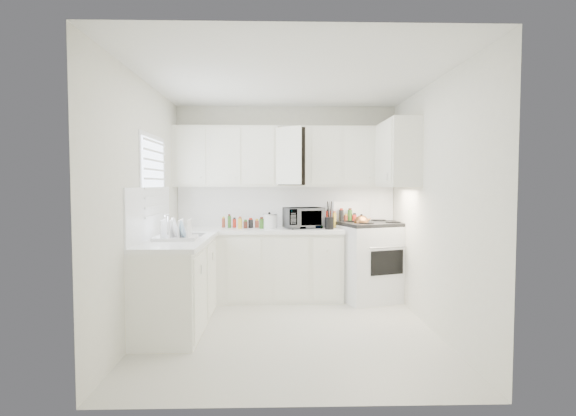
{
  "coord_description": "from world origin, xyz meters",
  "views": [
    {
      "loc": [
        -0.14,
        -4.58,
        1.53
      ],
      "look_at": [
        0.0,
        0.7,
        1.25
      ],
      "focal_mm": 27.79,
      "sensor_mm": 36.0,
      "label": 1
    }
  ],
  "objects_px": {
    "microwave": "(304,216)",
    "utensil_crock": "(329,215)",
    "stove": "(372,250)",
    "tea_kettle": "(361,222)",
    "dish_rack": "(175,228)",
    "rice_cooker": "(269,220)"
  },
  "relations": [
    {
      "from": "utensil_crock",
      "to": "dish_rack",
      "type": "distance_m",
      "value": 2.03
    },
    {
      "from": "stove",
      "to": "rice_cooker",
      "type": "xyz_separation_m",
      "value": [
        -1.37,
        0.05,
        0.4
      ]
    },
    {
      "from": "microwave",
      "to": "stove",
      "type": "bearing_deg",
      "value": -19.46
    },
    {
      "from": "microwave",
      "to": "dish_rack",
      "type": "xyz_separation_m",
      "value": [
        -1.42,
        -1.2,
        -0.05
      ]
    },
    {
      "from": "rice_cooker",
      "to": "utensil_crock",
      "type": "xyz_separation_m",
      "value": [
        0.78,
        -0.17,
        0.08
      ]
    },
    {
      "from": "utensil_crock",
      "to": "dish_rack",
      "type": "xyz_separation_m",
      "value": [
        -1.75,
        -1.04,
        -0.07
      ]
    },
    {
      "from": "stove",
      "to": "dish_rack",
      "type": "relative_size",
      "value": 2.98
    },
    {
      "from": "stove",
      "to": "tea_kettle",
      "type": "height_order",
      "value": "stove"
    },
    {
      "from": "tea_kettle",
      "to": "utensil_crock",
      "type": "bearing_deg",
      "value": 168.35
    },
    {
      "from": "tea_kettle",
      "to": "microwave",
      "type": "height_order",
      "value": "microwave"
    },
    {
      "from": "tea_kettle",
      "to": "utensil_crock",
      "type": "height_order",
      "value": "utensil_crock"
    },
    {
      "from": "utensil_crock",
      "to": "rice_cooker",
      "type": "bearing_deg",
      "value": 167.63
    },
    {
      "from": "microwave",
      "to": "utensil_crock",
      "type": "distance_m",
      "value": 0.37
    },
    {
      "from": "stove",
      "to": "tea_kettle",
      "type": "bearing_deg",
      "value": -156.88
    },
    {
      "from": "tea_kettle",
      "to": "dish_rack",
      "type": "relative_size",
      "value": 0.54
    },
    {
      "from": "stove",
      "to": "microwave",
      "type": "bearing_deg",
      "value": 158.37
    },
    {
      "from": "utensil_crock",
      "to": "stove",
      "type": "bearing_deg",
      "value": 11.42
    },
    {
      "from": "microwave",
      "to": "rice_cooker",
      "type": "distance_m",
      "value": 0.46
    },
    {
      "from": "rice_cooker",
      "to": "utensil_crock",
      "type": "relative_size",
      "value": 0.57
    },
    {
      "from": "rice_cooker",
      "to": "stove",
      "type": "bearing_deg",
      "value": -4.88
    },
    {
      "from": "microwave",
      "to": "utensil_crock",
      "type": "bearing_deg",
      "value": -43.86
    },
    {
      "from": "microwave",
      "to": "rice_cooker",
      "type": "xyz_separation_m",
      "value": [
        -0.45,
        0.0,
        -0.06
      ]
    }
  ]
}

